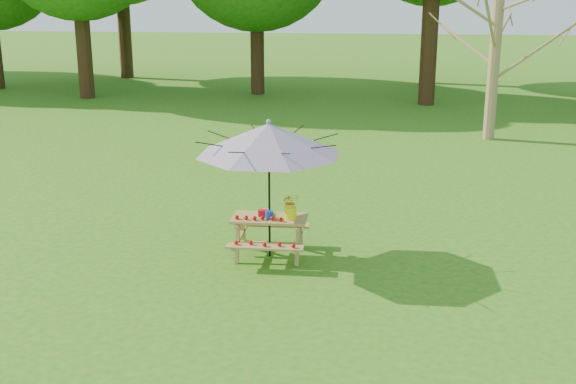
# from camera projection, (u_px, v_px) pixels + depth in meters

# --- Properties ---
(picnic_table) EXTENTS (1.20, 1.32, 0.67)m
(picnic_table) POSITION_uv_depth(u_px,v_px,m) (270.00, 237.00, 11.68)
(picnic_table) COLOR #A08348
(picnic_table) RESTS_ON ground
(patio_umbrella) EXTENTS (3.03, 3.03, 2.26)m
(patio_umbrella) POSITION_uv_depth(u_px,v_px,m) (269.00, 139.00, 11.23)
(patio_umbrella) COLOR black
(patio_umbrella) RESTS_ON ground
(produce_bins) EXTENTS (0.26, 0.39, 0.13)m
(produce_bins) POSITION_uv_depth(u_px,v_px,m) (266.00, 214.00, 11.59)
(produce_bins) COLOR red
(produce_bins) RESTS_ON picnic_table
(tomatoes_row) EXTENTS (0.77, 0.13, 0.07)m
(tomatoes_row) POSITION_uv_depth(u_px,v_px,m) (259.00, 218.00, 11.42)
(tomatoes_row) COLOR red
(tomatoes_row) RESTS_ON picnic_table
(flower_bucket) EXTENTS (0.33, 0.31, 0.43)m
(flower_bucket) POSITION_uv_depth(u_px,v_px,m) (291.00, 205.00, 11.44)
(flower_bucket) COLOR #FBFF0D
(flower_bucket) RESTS_ON picnic_table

